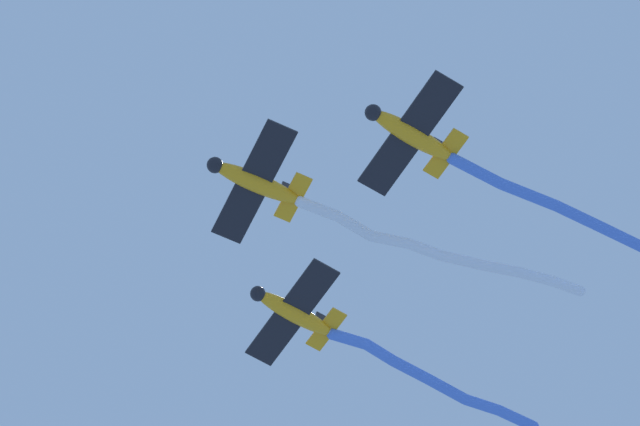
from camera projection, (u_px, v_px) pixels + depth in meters
airplane_lead at (255, 182)px, 70.72m from camera, size 5.87×7.83×1.95m
smoke_trail_lead at (445, 252)px, 73.78m from camera, size 18.80×1.65×2.81m
airplane_left_wing at (410, 134)px, 69.33m from camera, size 5.99×7.90×1.95m
airplane_right_wing at (293, 312)px, 75.13m from camera, size 6.00×7.90×1.95m
smoke_trail_right_wing at (433, 380)px, 78.43m from camera, size 15.29×3.58×1.94m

